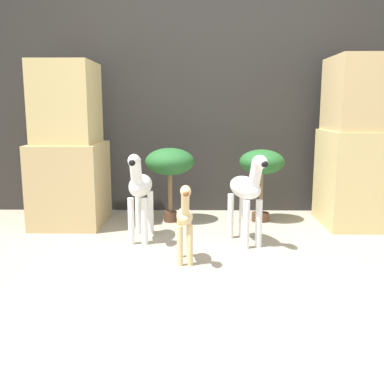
# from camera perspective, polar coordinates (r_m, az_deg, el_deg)

# --- Properties ---
(ground_plane) EXTENTS (14.00, 14.00, 0.00)m
(ground_plane) POSITION_cam_1_polar(r_m,az_deg,el_deg) (2.84, 3.38, -9.90)
(ground_plane) COLOR #9E937F
(wall_back) EXTENTS (6.40, 0.08, 2.20)m
(wall_back) POSITION_cam_1_polar(r_m,az_deg,el_deg) (4.38, 2.52, 11.96)
(wall_back) COLOR #2D2B28
(wall_back) RESTS_ON ground_plane
(rock_pillar_left) EXTENTS (0.57, 0.68, 1.37)m
(rock_pillar_left) POSITION_cam_1_polar(r_m,az_deg,el_deg) (3.99, -15.37, 4.96)
(rock_pillar_left) COLOR tan
(rock_pillar_left) RESTS_ON ground_plane
(rock_pillar_right) EXTENTS (0.57, 0.68, 1.41)m
(rock_pillar_right) POSITION_cam_1_polar(r_m,az_deg,el_deg) (4.06, 20.46, 5.46)
(rock_pillar_right) COLOR #D1B775
(rock_pillar_right) RESTS_ON ground_plane
(zebra_right) EXTENTS (0.29, 0.52, 0.68)m
(zebra_right) POSITION_cam_1_polar(r_m,az_deg,el_deg) (3.30, 6.96, 0.15)
(zebra_right) COLOR white
(zebra_right) RESTS_ON ground_plane
(zebra_left) EXTENTS (0.19, 0.52, 0.68)m
(zebra_left) POSITION_cam_1_polar(r_m,az_deg,el_deg) (3.39, -6.64, 0.42)
(zebra_left) COLOR white
(zebra_left) RESTS_ON ground_plane
(giraffe_figurine) EXTENTS (0.12, 0.35, 0.53)m
(giraffe_figurine) POSITION_cam_1_polar(r_m,az_deg,el_deg) (2.89, -0.92, -3.40)
(giraffe_figurine) COLOR #E0C184
(giraffe_figurine) RESTS_ON ground_plane
(potted_palm_front) EXTENTS (0.43, 0.43, 0.65)m
(potted_palm_front) POSITION_cam_1_polar(r_m,az_deg,el_deg) (3.92, -2.83, 3.64)
(potted_palm_front) COLOR #513323
(potted_palm_front) RESTS_ON ground_plane
(potted_palm_back) EXTENTS (0.39, 0.39, 0.64)m
(potted_palm_back) POSITION_cam_1_polar(r_m,az_deg,el_deg) (3.98, 8.85, 3.39)
(potted_palm_back) COLOR #513323
(potted_palm_back) RESTS_ON ground_plane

